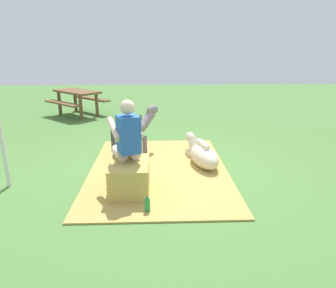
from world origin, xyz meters
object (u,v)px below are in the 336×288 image
hay_bale (130,177)px  person_seated (127,140)px  picnic_bench (77,96)px  pony_standing (134,129)px  pony_lying (202,154)px  soda_bottle (147,204)px

hay_bale → person_seated: 0.53m
picnic_bench → pony_standing: bearing=-152.5°
picnic_bench → pony_lying: bearing=-142.8°
hay_bale → person_seated: (0.15, 0.04, 0.50)m
hay_bale → soda_bottle: hay_bale is taller
person_seated → picnic_bench: person_seated is taller
pony_standing → pony_lying: (-0.43, -1.22, -0.36)m
pony_lying → hay_bale: bearing=130.7°
person_seated → soda_bottle: person_seated is taller
soda_bottle → picnic_bench: size_ratio=0.12×
picnic_bench → hay_bale: bearing=-159.1°
person_seated → pony_standing: bearing=-0.3°
hay_bale → pony_lying: bearing=-49.3°
hay_bale → pony_lying: 1.57m
hay_bale → person_seated: size_ratio=0.57×
pony_lying → soda_bottle: 1.86m
pony_standing → soda_bottle: (-2.05, -0.30, -0.43)m
pony_lying → person_seated: bearing=125.2°
person_seated → pony_lying: size_ratio=0.98×
pony_standing → picnic_bench: bearing=27.5°
pony_standing → pony_lying: 1.34m
pony_lying → picnic_bench: picnic_bench is taller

